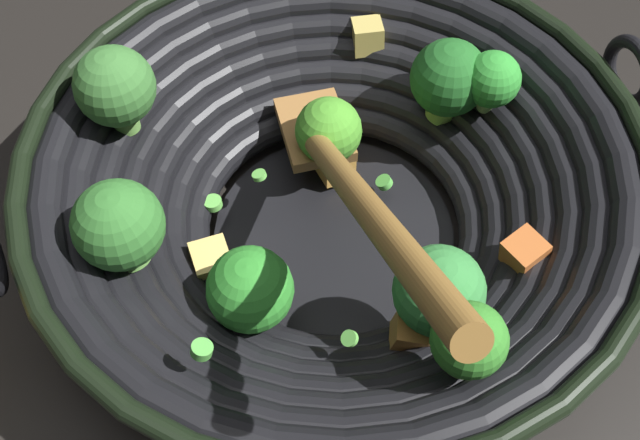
% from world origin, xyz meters
% --- Properties ---
extents(ground_plane, '(4.00, 4.00, 0.00)m').
position_xyz_m(ground_plane, '(0.00, 0.00, 0.00)').
color(ground_plane, black).
extents(wok, '(0.47, 0.43, 0.24)m').
position_xyz_m(wok, '(0.00, 0.00, 0.07)').
color(wok, black).
rests_on(wok, ground).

